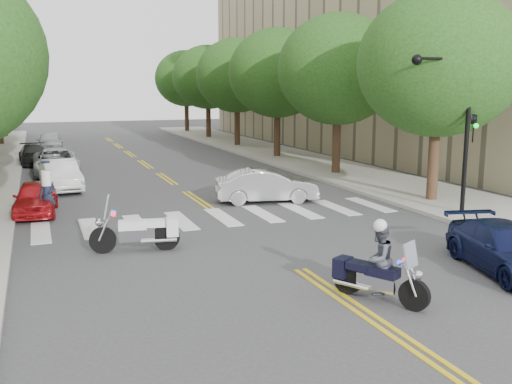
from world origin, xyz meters
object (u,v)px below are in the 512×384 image
motorcycle_police (376,265)px  motorcycle_parked (143,232)px  convertible (267,186)px  officer_standing (48,196)px  sedan_blue (507,249)px

motorcycle_police → motorcycle_parked: 7.06m
convertible → motorcycle_police: bearing=-177.8°
motorcycle_parked → convertible: 8.00m
motorcycle_police → officer_standing: (-6.50, 11.05, 0.02)m
officer_standing → sedan_blue: 15.02m
motorcycle_police → officer_standing: 12.82m
motorcycle_police → officer_standing: bearing=-88.7°
convertible → sedan_blue: 10.77m
officer_standing → sedan_blue: (10.71, -10.52, -0.23)m
motorcycle_police → sedan_blue: size_ratio=0.50×
motorcycle_police → sedan_blue: motorcycle_police is taller
motorcycle_police → officer_standing: motorcycle_police is taller
motorcycle_parked → officer_standing: officer_standing is taller
officer_standing → convertible: size_ratio=0.41×
motorcycle_parked → sedan_blue: bearing=-113.0°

